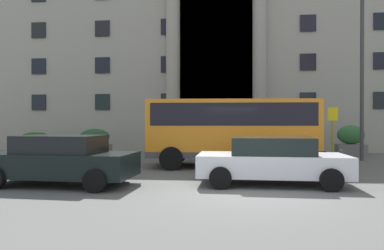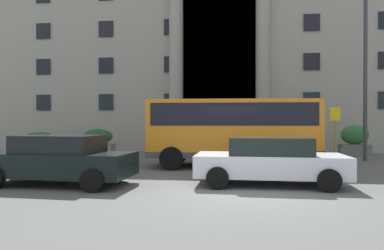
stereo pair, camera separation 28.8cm
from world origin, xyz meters
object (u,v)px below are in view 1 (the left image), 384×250
Objects in this scene: orange_minibus at (231,127)px; hedge_planter_far_east at (36,143)px; scooter_by_planter at (244,162)px; white_taxi_kerbside at (271,160)px; hedge_planter_entrance_right at (290,144)px; bus_stop_sign at (333,128)px; hedge_planter_entrance_left at (201,142)px; hedge_planter_east at (95,142)px; hedge_planter_west at (351,141)px; motorcycle_near_kerb at (322,162)px; parked_sedan_second at (61,160)px; lamppost_plaza_centre at (362,61)px.

orange_minibus is 3.33× the size of hedge_planter_far_east.
white_taxi_kerbside is at bearing -69.72° from scooter_by_planter.
hedge_planter_entrance_right is at bearing 53.12° from orange_minibus.
orange_minibus is 2.73× the size of bus_stop_sign.
hedge_planter_entrance_left reaches higher than hedge_planter_east.
orange_minibus is 4.38m from white_taxi_kerbside.
hedge_planter_west is 3.41m from hedge_planter_entrance_right.
motorcycle_near_kerb is at bearing -26.54° from hedge_planter_far_east.
orange_minibus is 4.94m from bus_stop_sign.
hedge_planter_entrance_left is at bearing 108.68° from white_taxi_kerbside.
hedge_planter_east is at bearing 108.79° from parked_sedan_second.
motorcycle_near_kerb is at bearing 4.19° from scooter_by_planter.
hedge_planter_entrance_left is at bearing 104.95° from scooter_by_planter.
hedge_planter_far_east is at bearing 144.68° from white_taxi_kerbside.
hedge_planter_far_east is 14.54m from hedge_planter_entrance_right.
motorcycle_near_kerb is at bearing -122.07° from lamppost_plaza_centre.
lamppost_plaza_centre reaches higher than hedge_planter_entrance_right.
motorcycle_near_kerb and scooter_by_planter have the same top height.
orange_minibus is at bearing 106.49° from white_taxi_kerbside.
hedge_planter_far_east reaches higher than scooter_by_planter.
hedge_planter_entrance_right is 0.76× the size of scooter_by_planter.
hedge_planter_entrance_left is at bearing 134.44° from motorcycle_near_kerb.
lamppost_plaza_centre is at bearing 32.73° from bus_stop_sign.
lamppost_plaza_centre reaches higher than hedge_planter_east.
hedge_planter_entrance_left is at bearing 74.01° from parked_sedan_second.
hedge_planter_east is 12.64m from motorcycle_near_kerb.
hedge_planter_west reaches higher than parked_sedan_second.
hedge_planter_entrance_left is (-6.19, 2.78, -0.80)m from bus_stop_sign.
lamppost_plaza_centre reaches higher than hedge_planter_far_east.
orange_minibus is 7.55m from lamppost_plaza_centre.
white_taxi_kerbside is at bearing -72.73° from hedge_planter_entrance_left.
scooter_by_planter is (11.75, -7.48, -0.14)m from hedge_planter_far_east.
hedge_planter_west is 0.93× the size of hedge_planter_east.
hedge_planter_entrance_right is 0.81× the size of motorcycle_near_kerb.
hedge_planter_entrance_left is 0.95× the size of motorcycle_near_kerb.
bus_stop_sign reaches higher than hedge_planter_far_east.
parked_sedan_second is 2.23× the size of motorcycle_near_kerb.
hedge_planter_west is at bearing 2.62° from hedge_planter_east.
orange_minibus is 3.71× the size of hedge_planter_entrance_left.
motorcycle_near_kerb is (14.46, -7.22, -0.15)m from hedge_planter_far_east.
white_taxi_kerbside is 0.53× the size of lamppost_plaza_centre.
hedge_planter_entrance_right is at bearing -1.98° from hedge_planter_far_east.
lamppost_plaza_centre is (17.59, -2.23, 4.14)m from hedge_planter_far_east.
hedge_planter_west reaches higher than hedge_planter_far_east.
bus_stop_sign is 1.20× the size of scooter_by_planter.
bus_stop_sign reaches higher than hedge_planter_east.
hedge_planter_far_east is 0.47× the size of parked_sedan_second.
hedge_planter_entrance_left is 9.21m from white_taxi_kerbside.
hedge_planter_east is at bearing 136.14° from white_taxi_kerbside.
orange_minibus is 7.04m from parked_sedan_second.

